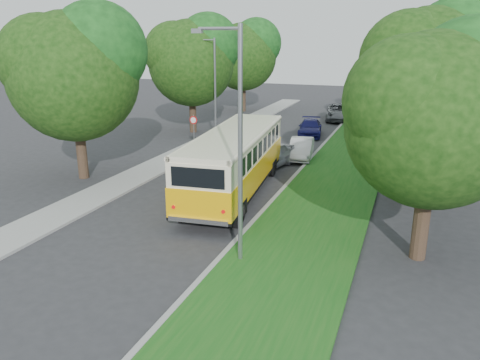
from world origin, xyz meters
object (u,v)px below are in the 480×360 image
at_px(lamppost_near, 238,140).
at_px(car_blue, 310,128).
at_px(car_silver, 268,156).
at_px(car_grey, 340,112).
at_px(vintage_bus, 235,163).
at_px(lamppost_far, 214,85).
at_px(car_white, 301,149).

xyz_separation_m(lamppost_near, car_blue, (-2.31, 22.37, -3.74)).
height_order(car_silver, car_blue, car_silver).
bearing_deg(car_grey, car_blue, -106.46).
bearing_deg(vintage_bus, car_grey, 80.50).
bearing_deg(lamppost_far, car_silver, -45.43).
height_order(vintage_bus, car_grey, vintage_bus).
relative_size(vintage_bus, car_silver, 2.49).
relative_size(lamppost_far, car_white, 1.88).
relative_size(car_white, car_blue, 0.92).
relative_size(lamppost_near, car_white, 2.01).
distance_m(car_silver, car_white, 3.18).
height_order(car_white, car_grey, car_grey).
bearing_deg(lamppost_near, car_silver, 102.28).
bearing_deg(car_blue, lamppost_near, -93.74).
xyz_separation_m(car_white, car_grey, (0.08, 15.35, 0.10)).
height_order(lamppost_near, lamppost_far, lamppost_near).
relative_size(lamppost_far, car_silver, 1.71).
relative_size(vintage_bus, car_grey, 2.01).
bearing_deg(car_white, lamppost_far, 147.74).
bearing_deg(car_blue, vintage_bus, -101.23).
height_order(lamppost_far, car_silver, lamppost_far).
height_order(vintage_bus, car_white, vintage_bus).
distance_m(lamppost_far, car_white, 9.06).
relative_size(car_silver, car_blue, 1.01).
bearing_deg(car_white, car_grey, 81.99).
height_order(car_silver, car_white, car_silver).
distance_m(lamppost_far, car_silver, 9.54).
xyz_separation_m(lamppost_near, car_white, (-1.29, 15.02, -3.71)).
bearing_deg(vintage_bus, lamppost_far, 112.05).
bearing_deg(car_silver, lamppost_far, 149.47).
distance_m(lamppost_near, car_silver, 12.95).
bearing_deg(lamppost_near, car_white, 94.90).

